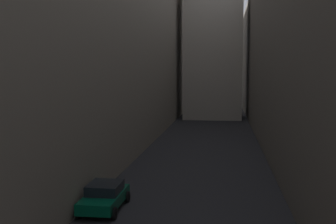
{
  "coord_description": "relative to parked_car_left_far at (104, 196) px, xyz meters",
  "views": [
    {
      "loc": [
        1.96,
        5.64,
        7.37
      ],
      "look_at": [
        0.0,
        19.85,
        5.99
      ],
      "focal_mm": 44.43,
      "sensor_mm": 36.0,
      "label": 1
    }
  ],
  "objects": [
    {
      "name": "building_block_right",
      "position": [
        17.45,
        23.26,
        8.83
      ],
      "size": [
        15.1,
        108.0,
        19.14
      ],
      "primitive_type": "cube",
      "color": "#60594F",
      "rests_on": "ground"
    },
    {
      "name": "building_block_left",
      "position": [
        -8.4,
        23.26,
        10.39
      ],
      "size": [
        14.6,
        108.0,
        22.26
      ],
      "primitive_type": "cube",
      "color": "gray",
      "rests_on": "ground"
    },
    {
      "name": "ground_plane",
      "position": [
        4.4,
        21.26,
        -0.74
      ],
      "size": [
        264.0,
        264.0,
        0.0
      ],
      "primitive_type": "plane",
      "color": "#232326"
    },
    {
      "name": "parked_car_left_far",
      "position": [
        0.0,
        0.0,
        0.0
      ],
      "size": [
        2.05,
        4.14,
        1.41
      ],
      "rotation": [
        0.0,
        0.0,
        1.57
      ],
      "color": "#05472D",
      "rests_on": "ground"
    }
  ]
}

